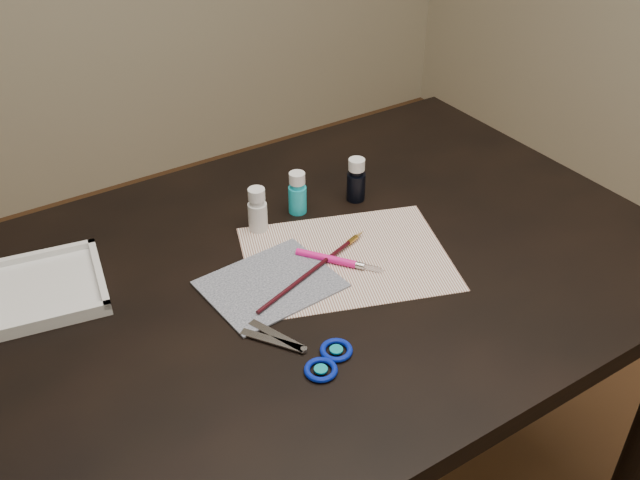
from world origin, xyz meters
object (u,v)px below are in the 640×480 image
paint_bottle_white (257,210)px  paint_bottle_navy (356,180)px  paint_bottle_cyan (297,193)px  scissors (292,349)px  paper (346,258)px  palette_tray (43,288)px  canvas (270,284)px

paint_bottle_white → paint_bottle_navy: bearing=-3.0°
paint_bottle_cyan → scissors: (-0.21, -0.34, -0.04)m
paper → paint_bottle_navy: paint_bottle_navy is taller
paint_bottle_navy → palette_tray: 0.63m
paper → palette_tray: palette_tray is taller
paint_bottle_white → palette_tray: (-0.40, 0.03, -0.03)m
paint_bottle_cyan → palette_tray: paint_bottle_cyan is taller
paint_bottle_navy → paint_bottle_cyan: bearing=169.0°
paint_bottle_white → paint_bottle_cyan: paint_bottle_white is taller
paint_bottle_navy → palette_tray: paint_bottle_navy is taller
paint_bottle_cyan → palette_tray: bearing=178.4°
paint_bottle_white → paint_bottle_navy: paint_bottle_navy is taller
canvas → paint_bottle_cyan: (0.16, 0.18, 0.04)m
canvas → palette_tray: bearing=150.4°
paper → canvas: bearing=177.6°
paint_bottle_cyan → scissors: paint_bottle_cyan is taller
paper → paint_bottle_cyan: bearing=87.7°
scissors → palette_tray: palette_tray is taller
paper → canvas: 0.16m
paper → palette_tray: size_ratio=1.83×
canvas → paint_bottle_navy: size_ratio=2.37×
scissors → palette_tray: 0.45m
paper → paint_bottle_white: paint_bottle_white is taller
paint_bottle_cyan → palette_tray: (-0.50, 0.01, -0.03)m
paint_bottle_cyan → paint_bottle_white: bearing=-172.5°
canvas → paint_bottle_navy: paint_bottle_navy is taller
paint_bottle_navy → paint_bottle_white: bearing=177.0°
canvas → paint_bottle_white: 0.18m
paint_bottle_navy → scissors: (-0.34, -0.31, -0.04)m
paper → palette_tray: (-0.49, 0.20, 0.01)m
canvas → paint_bottle_white: paint_bottle_white is taller
paper → paint_bottle_white: size_ratio=4.06×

